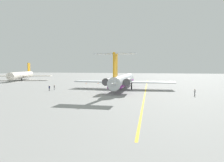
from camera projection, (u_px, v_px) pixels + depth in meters
ground at (154, 89)px, 69.68m from camera, size 354.23×354.23×0.00m
main_jetliner at (123, 80)px, 69.10m from camera, size 39.03×34.73×11.38m
airliner_mid_left at (21, 75)px, 114.39m from camera, size 33.03×33.10×10.07m
ground_crew_near_nose at (49, 87)px, 64.59m from camera, size 0.29×0.38×1.76m
ground_crew_near_tail at (54, 87)px, 67.38m from camera, size 0.29×0.35×1.66m
ground_crew_portside at (195, 92)px, 53.38m from camera, size 0.32×0.37×1.78m
ground_crew_starboard at (102, 81)px, 92.36m from camera, size 0.38×0.28×1.72m
safety_cone_nose at (86, 83)px, 93.24m from camera, size 0.40×0.40×0.55m
safety_cone_wingtip at (98, 83)px, 92.53m from camera, size 0.40×0.40×0.55m
taxiway_centreline at (146, 89)px, 68.68m from camera, size 98.25×4.57×0.01m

